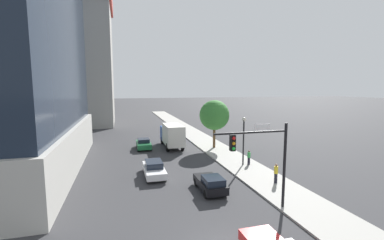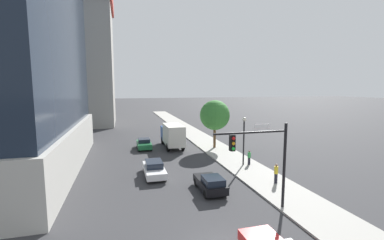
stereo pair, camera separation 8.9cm
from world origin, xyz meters
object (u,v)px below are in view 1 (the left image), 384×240
object	(u,v)px
box_truck	(172,134)
pedestrian_green_shirt	(249,157)
street_lamp	(244,133)
car_black	(211,183)
car_green	(144,144)
pedestrian_yellow_shirt	(276,173)
construction_building	(75,54)
traffic_light_pole	(262,151)
street_tree	(214,115)
car_white	(154,169)

from	to	relation	value
box_truck	pedestrian_green_shirt	distance (m)	12.72
street_lamp	car_black	bearing A→B (deg)	-134.92
car_green	pedestrian_yellow_shirt	xyz separation A→B (m)	(10.13, -16.91, 0.33)
construction_building	box_truck	bearing A→B (deg)	-59.79
car_black	box_truck	distance (m)	16.69
traffic_light_pole	box_truck	xyz separation A→B (m)	(-2.18, 20.91, -2.40)
street_tree	box_truck	xyz separation A→B (m)	(-5.59, 2.17, -2.83)
construction_building	street_lamp	size ratio (longest dim) A/B	7.07
construction_building	car_white	size ratio (longest dim) A/B	7.81
construction_building	pedestrian_yellow_shirt	size ratio (longest dim) A/B	21.33
street_lamp	street_tree	distance (m)	8.75
street_tree	pedestrian_green_shirt	bearing A→B (deg)	-84.35
street_tree	construction_building	bearing A→B (deg)	125.92
car_black	car_green	bearing A→B (deg)	103.38
street_lamp	pedestrian_yellow_shirt	size ratio (longest dim) A/B	3.02
construction_building	traffic_light_pole	world-z (taller)	construction_building
street_tree	pedestrian_yellow_shirt	xyz separation A→B (m)	(0.53, -14.49, -3.68)
traffic_light_pole	car_green	bearing A→B (deg)	106.32
pedestrian_yellow_shirt	traffic_light_pole	bearing A→B (deg)	-132.76
traffic_light_pole	box_truck	world-z (taller)	traffic_light_pole
traffic_light_pole	pedestrian_yellow_shirt	size ratio (longest dim) A/B	3.46
traffic_light_pole	pedestrian_green_shirt	bearing A→B (deg)	66.83
car_green	construction_building	bearing A→B (deg)	113.93
traffic_light_pole	pedestrian_green_shirt	xyz separation A→B (m)	(4.28, 9.99, -3.34)
construction_building	pedestrian_yellow_shirt	distance (m)	52.40
pedestrian_yellow_shirt	street_lamp	bearing A→B (deg)	93.22
traffic_light_pole	car_white	world-z (taller)	traffic_light_pole
pedestrian_green_shirt	pedestrian_yellow_shirt	bearing A→B (deg)	-93.40
construction_building	pedestrian_yellow_shirt	world-z (taller)	construction_building
construction_building	car_black	size ratio (longest dim) A/B	9.23
street_lamp	pedestrian_yellow_shirt	bearing A→B (deg)	-86.78
car_black	street_lamp	bearing A→B (deg)	45.08
car_black	car_green	distance (m)	17.37
street_tree	car_white	size ratio (longest dim) A/B	1.41
construction_building	traffic_light_pole	xyz separation A→B (m)	(18.61, -49.13, -11.70)
street_lamp	car_white	size ratio (longest dim) A/B	1.10
traffic_light_pole	street_tree	distance (m)	19.05
street_lamp	pedestrian_yellow_shirt	world-z (taller)	street_lamp
pedestrian_yellow_shirt	car_black	bearing A→B (deg)	179.96
traffic_light_pole	car_green	distance (m)	22.34
car_green	box_truck	size ratio (longest dim) A/B	0.57
car_green	pedestrian_green_shirt	xyz separation A→B (m)	(10.47, -11.17, 0.24)
car_white	pedestrian_green_shirt	distance (m)	10.49
street_tree	box_truck	world-z (taller)	street_tree
street_tree	car_black	world-z (taller)	street_tree
construction_building	street_lamp	distance (m)	46.62
construction_building	street_lamp	xyz separation A→B (m)	(22.22, -39.07, -12.36)
street_lamp	box_truck	bearing A→B (deg)	118.07
car_green	pedestrian_yellow_shirt	size ratio (longest dim) A/B	2.38
traffic_light_pole	box_truck	bearing A→B (deg)	95.95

